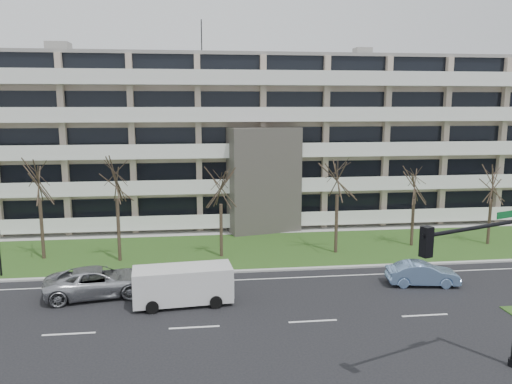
{
  "coord_description": "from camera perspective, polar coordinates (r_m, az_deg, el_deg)",
  "views": [
    {
      "loc": [
        -5.74,
        -23.36,
        10.87
      ],
      "look_at": [
        -1.71,
        10.0,
        4.99
      ],
      "focal_mm": 35.0,
      "sensor_mm": 36.0,
      "label": 1
    }
  ],
  "objects": [
    {
      "name": "tree_4",
      "position": [
        36.56,
        9.33,
        2.33
      ],
      "size": [
        3.93,
        3.93,
        7.87
      ],
      "color": "#382B21",
      "rests_on": "ground"
    },
    {
      "name": "sidewalk",
      "position": [
        43.62,
        0.9,
        -4.45
      ],
      "size": [
        90.0,
        2.0,
        0.08
      ],
      "primitive_type": "cube",
      "color": "#B2B2AD",
      "rests_on": "ground"
    },
    {
      "name": "tree_5",
      "position": [
        39.99,
        17.69,
        1.2
      ],
      "size": [
        3.3,
        3.3,
        6.61
      ],
      "color": "#382B21",
      "rests_on": "ground"
    },
    {
      "name": "tree_6",
      "position": [
        42.67,
        25.43,
        1.09
      ],
      "size": [
        3.24,
        3.24,
        6.47
      ],
      "color": "#382B21",
      "rests_on": "ground"
    },
    {
      "name": "apartment_building",
      "position": [
        49.12,
        -0.17,
        6.12
      ],
      "size": [
        60.5,
        15.1,
        18.75
      ],
      "color": "tan",
      "rests_on": "ground"
    },
    {
      "name": "tree_1",
      "position": [
        37.77,
        -23.67,
        1.79
      ],
      "size": [
        3.91,
        3.91,
        7.81
      ],
      "color": "#382B21",
      "rests_on": "ground"
    },
    {
      "name": "traffic_signal",
      "position": [
        21.67,
        25.21,
        -8.38
      ],
      "size": [
        5.55,
        2.35,
        6.82
      ],
      "rotation": [
        0.0,
        0.0,
        0.36
      ],
      "color": "black",
      "rests_on": "ground"
    },
    {
      "name": "tree_2",
      "position": [
        35.45,
        -15.73,
        2.02
      ],
      "size": [
        4.0,
        4.0,
        8.0
      ],
      "color": "#382B21",
      "rests_on": "ground"
    },
    {
      "name": "lane_edge_line",
      "position": [
        32.29,
        3.82,
        -9.76
      ],
      "size": [
        90.0,
        0.12,
        0.01
      ],
      "primitive_type": "cube",
      "color": "white",
      "rests_on": "ground"
    },
    {
      "name": "white_van",
      "position": [
        28.17,
        -8.22,
        -10.14
      ],
      "size": [
        5.55,
        2.59,
        2.09
      ],
      "rotation": [
        0.0,
        0.0,
        0.09
      ],
      "color": "silver",
      "rests_on": "ground"
    },
    {
      "name": "blue_sedan",
      "position": [
        32.47,
        18.48,
        -8.84
      ],
      "size": [
        4.46,
        2.1,
        1.41
      ],
      "primitive_type": "imported",
      "rotation": [
        0.0,
        0.0,
        1.43
      ],
      "color": "#7EA5DB",
      "rests_on": "ground"
    },
    {
      "name": "tree_3",
      "position": [
        35.33,
        -4.07,
        1.02
      ],
      "size": [
        3.48,
        3.48,
        6.97
      ],
      "color": "#382B21",
      "rests_on": "ground"
    },
    {
      "name": "ground",
      "position": [
        26.4,
        6.51,
        -14.46
      ],
      "size": [
        160.0,
        160.0,
        0.0
      ],
      "primitive_type": "plane",
      "color": "black",
      "rests_on": "ground"
    },
    {
      "name": "curb",
      "position": [
        33.66,
        3.34,
        -8.82
      ],
      "size": [
        90.0,
        0.35,
        0.12
      ],
      "primitive_type": "cube",
      "color": "#B2B2AD",
      "rests_on": "ground"
    },
    {
      "name": "grass_verge",
      "position": [
        38.37,
        2.01,
        -6.49
      ],
      "size": [
        90.0,
        10.0,
        0.06
      ],
      "primitive_type": "cube",
      "color": "#31501A",
      "rests_on": "ground"
    },
    {
      "name": "silver_pickup",
      "position": [
        30.56,
        -17.57,
        -9.74
      ],
      "size": [
        6.32,
        3.69,
        1.65
      ],
      "primitive_type": "imported",
      "rotation": [
        0.0,
        0.0,
        1.74
      ],
      "color": "#A7A8AE",
      "rests_on": "ground"
    }
  ]
}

